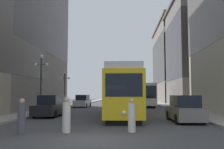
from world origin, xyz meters
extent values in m
plane|color=#424244|center=(0.00, 0.00, 0.00)|extent=(200.00, 200.00, 0.00)
cube|color=gray|center=(-7.83, 40.00, 0.07)|extent=(2.57, 120.00, 0.15)
cube|color=gray|center=(7.83, 40.00, 0.07)|extent=(2.57, 120.00, 0.15)
cube|color=black|center=(0.99, 11.16, 0.17)|extent=(2.39, 12.42, 0.35)
cube|color=gold|center=(0.99, 11.16, 1.90)|extent=(2.79, 13.50, 3.10)
cube|color=black|center=(0.99, 11.16, 2.60)|extent=(2.81, 12.96, 1.08)
cube|color=silver|center=(0.99, 11.16, 3.67)|extent=(2.58, 13.23, 0.44)
cube|color=black|center=(1.09, 4.45, 2.44)|extent=(2.21, 0.11, 1.40)
sphere|color=#F2EACC|center=(1.09, 4.38, 0.80)|extent=(0.24, 0.24, 0.24)
cube|color=black|center=(4.18, 29.59, 0.17)|extent=(2.32, 11.13, 0.35)
cube|color=silver|center=(4.18, 29.59, 1.90)|extent=(2.72, 12.11, 3.10)
cube|color=black|center=(4.18, 29.59, 2.44)|extent=(2.74, 11.62, 1.30)
cube|color=black|center=(4.10, 23.58, 2.21)|extent=(2.30, 0.11, 1.71)
cylinder|color=black|center=(-6.14, 9.45, 0.32)|extent=(0.20, 0.64, 0.64)
cylinder|color=black|center=(-6.06, 12.44, 0.32)|extent=(0.20, 0.64, 0.64)
cylinder|color=black|center=(-4.43, 9.41, 0.32)|extent=(0.20, 0.64, 0.64)
cylinder|color=black|center=(-4.35, 12.39, 0.32)|extent=(0.20, 0.64, 0.64)
cube|color=black|center=(-5.25, 10.92, 0.60)|extent=(1.93, 4.86, 0.84)
cube|color=black|center=(-5.24, 11.04, 1.42)|extent=(1.66, 2.69, 0.80)
cylinder|color=black|center=(-6.18, 25.37, 0.32)|extent=(0.21, 0.65, 0.64)
cylinder|color=black|center=(-6.02, 28.20, 0.32)|extent=(0.21, 0.65, 0.64)
cylinder|color=black|center=(-4.47, 25.28, 0.32)|extent=(0.21, 0.65, 0.64)
cylinder|color=black|center=(-4.31, 28.11, 0.32)|extent=(0.21, 0.65, 0.64)
cube|color=#B2B2B7|center=(-5.25, 26.74, 0.60)|extent=(2.05, 4.67, 0.84)
cube|color=black|center=(-5.24, 26.85, 1.42)|extent=(1.72, 2.60, 0.80)
cylinder|color=black|center=(6.07, 8.75, 0.32)|extent=(0.19, 0.64, 0.64)
cylinder|color=black|center=(6.13, 5.89, 0.32)|extent=(0.19, 0.64, 0.64)
cylinder|color=black|center=(4.36, 8.72, 0.32)|extent=(0.19, 0.64, 0.64)
cylinder|color=black|center=(4.42, 5.85, 0.32)|extent=(0.19, 0.64, 0.64)
cube|color=slate|center=(5.25, 7.30, 0.60)|extent=(1.89, 4.66, 0.84)
cube|color=black|center=(5.25, 7.19, 1.42)|extent=(1.63, 2.57, 0.80)
cylinder|color=beige|center=(1.49, 2.30, 0.72)|extent=(0.38, 0.38, 1.43)
sphere|color=tan|center=(1.49, 2.30, 1.55)|extent=(0.26, 0.26, 0.26)
cylinder|color=beige|center=(-1.73, 1.91, 0.75)|extent=(0.39, 0.39, 1.51)
sphere|color=tan|center=(-1.73, 1.91, 1.63)|extent=(0.27, 0.27, 0.27)
cylinder|color=#4C4C56|center=(-3.78, 1.40, 0.72)|extent=(0.38, 0.38, 1.44)
sphere|color=tan|center=(-3.78, 1.40, 1.56)|extent=(0.26, 0.26, 0.26)
cylinder|color=#333338|center=(-7.15, 13.80, 2.81)|extent=(0.16, 0.16, 5.32)
sphere|color=white|center=(-7.15, 13.80, 5.64)|extent=(0.36, 0.36, 0.36)
sphere|color=white|center=(-7.70, 13.80, 4.83)|extent=(0.31, 0.31, 0.31)
sphere|color=white|center=(-6.60, 13.80, 4.83)|extent=(0.31, 0.31, 0.31)
cube|color=#333338|center=(-7.15, 13.80, 4.83)|extent=(1.10, 0.06, 0.06)
cylinder|color=#333338|center=(-7.15, 23.39, 2.40)|extent=(0.16, 0.16, 4.51)
sphere|color=white|center=(-7.15, 23.39, 4.82)|extent=(0.36, 0.36, 0.36)
sphere|color=white|center=(-7.70, 23.39, 4.12)|extent=(0.31, 0.31, 0.31)
sphere|color=white|center=(-6.60, 23.39, 4.12)|extent=(0.31, 0.31, 0.31)
cube|color=#333338|center=(-7.15, 23.39, 4.12)|extent=(1.10, 0.06, 0.06)
cube|color=slate|center=(14.13, 33.24, 8.56)|extent=(10.03, 15.96, 17.13)
cube|color=#383538|center=(14.13, 33.24, 9.42)|extent=(10.07, 16.00, 10.28)
cube|color=#5F5B56|center=(14.13, 33.24, 17.38)|extent=(10.63, 16.56, 0.50)
cube|color=slate|center=(16.45, 51.61, 9.21)|extent=(14.67, 23.78, 18.43)
cube|color=#3D3838|center=(16.45, 51.61, 10.14)|extent=(14.71, 23.82, 11.06)
cube|color=#685F56|center=(16.45, 51.61, 18.68)|extent=(15.27, 24.38, 0.50)
camera|label=1|loc=(1.22, -10.53, 1.88)|focal=40.46mm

